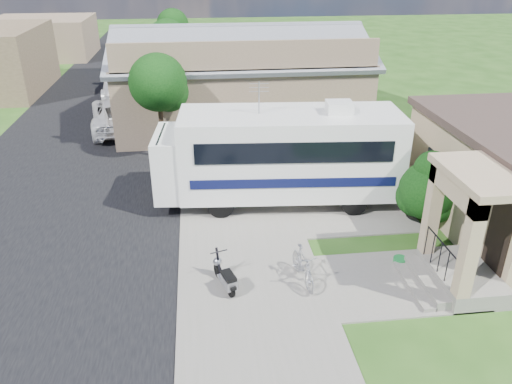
{
  "coord_description": "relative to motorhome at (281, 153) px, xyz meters",
  "views": [
    {
      "loc": [
        -2.2,
        -11.76,
        8.27
      ],
      "look_at": [
        -0.5,
        2.5,
        1.3
      ],
      "focal_mm": 35.0,
      "sensor_mm": 36.0,
      "label": 1
    }
  ],
  "objects": [
    {
      "name": "walk_slab",
      "position": [
        2.41,
        -5.33,
        -1.84
      ],
      "size": [
        4.0,
        3.0,
        0.05
      ],
      "primitive_type": "cube",
      "color": "slate",
      "rests_on": "ground"
    },
    {
      "name": "van",
      "position": [
        -7.29,
        15.43,
        -0.95
      ],
      "size": [
        3.21,
        6.55,
        1.83
      ],
      "primitive_type": "imported",
      "rotation": [
        0.0,
        0.0,
        0.1
      ],
      "color": "white",
      "rests_on": "ground"
    },
    {
      "name": "driveway_slab",
      "position": [
        0.91,
        0.17,
        -1.84
      ],
      "size": [
        7.0,
        6.0,
        0.05
      ],
      "primitive_type": "cube",
      "color": "slate",
      "rests_on": "ground"
    },
    {
      "name": "distant_bldg_near",
      "position": [
        -15.59,
        29.67,
        -0.26
      ],
      "size": [
        8.0,
        7.0,
        3.2
      ],
      "primitive_type": "cube",
      "color": "brown",
      "rests_on": "ground"
    },
    {
      "name": "street_tree_b",
      "position": [
        -4.28,
        14.72,
        1.53
      ],
      "size": [
        2.44,
        2.4,
        4.73
      ],
      "color": "#2E2114",
      "rests_on": "ground"
    },
    {
      "name": "street_slab",
      "position": [
        -8.09,
        5.67,
        -1.85
      ],
      "size": [
        9.0,
        80.0,
        0.02
      ],
      "primitive_type": "cube",
      "color": "black",
      "rests_on": "ground"
    },
    {
      "name": "shrub",
      "position": [
        4.56,
        -2.24,
        -0.53
      ],
      "size": [
        2.13,
        2.03,
        2.61
      ],
      "color": "#2E2114",
      "rests_on": "ground"
    },
    {
      "name": "street_tree_a",
      "position": [
        -4.28,
        4.72,
        1.38
      ],
      "size": [
        2.44,
        2.4,
        4.58
      ],
      "color": "#2E2114",
      "rests_on": "ground"
    },
    {
      "name": "motorhome",
      "position": [
        0.0,
        0.0,
        0.0
      ],
      "size": [
        8.65,
        3.28,
        4.35
      ],
      "rotation": [
        0.0,
        0.0,
        -0.08
      ],
      "color": "silver",
      "rests_on": "ground"
    },
    {
      "name": "scooter",
      "position": [
        -2.3,
        -5.09,
        -1.45
      ],
      "size": [
        0.68,
        1.36,
        0.92
      ],
      "rotation": [
        0.0,
        0.0,
        0.31
      ],
      "color": "black",
      "rests_on": "ground"
    },
    {
      "name": "warehouse",
      "position": [
        -0.59,
        9.64,
        0.12
      ],
      "size": [
        12.5,
        8.4,
        5.04
      ],
      "color": "brown",
      "rests_on": "ground"
    },
    {
      "name": "sidewalk_slab",
      "position": [
        -1.59,
        5.67,
        -1.83
      ],
      "size": [
        4.0,
        80.0,
        0.06
      ],
      "primitive_type": "cube",
      "color": "slate",
      "rests_on": "ground"
    },
    {
      "name": "pickup_truck",
      "position": [
        -6.82,
        9.18,
        -1.06
      ],
      "size": [
        3.52,
        6.11,
        1.6
      ],
      "primitive_type": "imported",
      "rotation": [
        0.0,
        0.0,
        3.3
      ],
      "color": "white",
      "rests_on": "ground"
    },
    {
      "name": "bicycle",
      "position": [
        -0.18,
        -5.04,
        -1.36
      ],
      "size": [
        0.7,
        1.72,
        1.01
      ],
      "primitive_type": "imported",
      "rotation": [
        0.0,
        0.0,
        0.14
      ],
      "color": "#95949B",
      "rests_on": "ground"
    },
    {
      "name": "ground",
      "position": [
        -0.59,
        -4.33,
        -1.86
      ],
      "size": [
        120.0,
        120.0,
        0.0
      ],
      "primitive_type": "plane",
      "color": "#1E4412"
    },
    {
      "name": "garden_hose",
      "position": [
        2.84,
        -4.46,
        -1.78
      ],
      "size": [
        0.4,
        0.4,
        0.18
      ],
      "primitive_type": "cylinder",
      "color": "#167030",
      "rests_on": "ground"
    },
    {
      "name": "street_tree_c",
      "position": [
        -4.28,
        23.72,
        1.24
      ],
      "size": [
        2.44,
        2.4,
        4.42
      ],
      "color": "#2E2114",
      "rests_on": "ground"
    }
  ]
}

